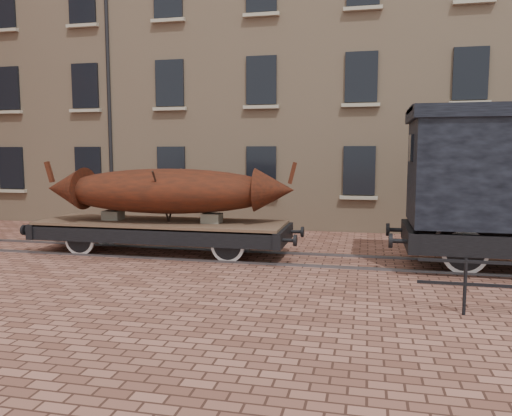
# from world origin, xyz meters

# --- Properties ---
(ground) EXTENTS (90.00, 90.00, 0.00)m
(ground) POSITION_xyz_m (0.00, 0.00, 0.00)
(ground) COLOR brown
(warehouse_cream) EXTENTS (40.00, 10.19, 14.00)m
(warehouse_cream) POSITION_xyz_m (3.00, 9.99, 7.00)
(warehouse_cream) COLOR tan
(warehouse_cream) RESTS_ON ground
(rail_track) EXTENTS (30.00, 1.52, 0.06)m
(rail_track) POSITION_xyz_m (0.00, 0.00, 0.03)
(rail_track) COLOR #59595E
(rail_track) RESTS_ON ground
(flatcar_wagon) EXTENTS (7.81, 2.12, 1.18)m
(flatcar_wagon) POSITION_xyz_m (-4.29, -0.00, 0.73)
(flatcar_wagon) COLOR brown
(flatcar_wagon) RESTS_ON ground
(iron_boat) EXTENTS (7.05, 2.64, 1.67)m
(iron_boat) POSITION_xyz_m (-4.07, 0.00, 1.78)
(iron_boat) COLOR #501B0C
(iron_boat) RESTS_ON flatcar_wagon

